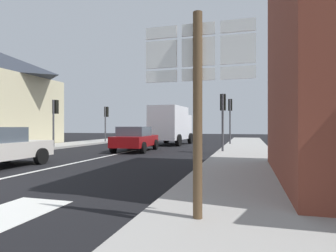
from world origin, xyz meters
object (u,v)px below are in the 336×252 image
delivery_truck (171,124)px  traffic_light_far_right (230,111)px  sedan_far (135,139)px  traffic_light_far_left (106,116)px  traffic_light_near_left (55,113)px  traffic_light_near_right (223,109)px  route_sign_post (198,93)px

delivery_truck → traffic_light_far_right: bearing=3.6°
sedan_far → traffic_light_far_left: bearing=129.0°
delivery_truck → traffic_light_near_left: bearing=-135.2°
sedan_far → delivery_truck: (0.50, 6.29, 0.89)m
traffic_light_far_left → traffic_light_near_right: size_ratio=0.99×
delivery_truck → traffic_light_near_right: size_ratio=1.57×
traffic_light_near_left → traffic_light_far_left: (0.00, 6.97, 0.01)m
sedan_far → traffic_light_far_right: size_ratio=1.20×
route_sign_post → traffic_light_near_right: (-0.61, 11.62, 0.41)m
delivery_truck → sedan_far: bearing=-94.5°
traffic_light_far_right → traffic_light_near_right: traffic_light_far_right is taller
delivery_truck → route_sign_post: 18.66m
traffic_light_near_right → delivery_truck: bearing=126.6°
sedan_far → route_sign_post: 13.02m
traffic_light_far_left → traffic_light_near_left: bearing=-90.0°
sedan_far → route_sign_post: route_sign_post is taller
traffic_light_far_left → route_sign_post: bearing=-58.4°
traffic_light_far_right → traffic_light_far_left: bearing=177.4°
traffic_light_far_left → sedan_far: bearing=-51.0°
delivery_truck → traffic_light_far_right: traffic_light_far_right is taller
sedan_far → traffic_light_far_right: (5.16, 6.59, 1.90)m
delivery_truck → traffic_light_far_right: size_ratio=1.43×
traffic_light_far_right → traffic_light_near_right: bearing=-90.0°
delivery_truck → traffic_light_near_left: size_ratio=1.59×
sedan_far → traffic_light_near_left: 5.95m
sedan_far → traffic_light_far_left: traffic_light_far_left is taller
route_sign_post → traffic_light_near_left: bearing=134.5°
traffic_light_near_left → traffic_light_far_right: (10.88, 6.48, 0.28)m
delivery_truck → traffic_light_near_right: bearing=-53.4°
delivery_truck → traffic_light_near_right: traffic_light_near_right is taller
traffic_light_near_right → sedan_far: bearing=-179.8°
traffic_light_far_right → traffic_light_far_left: 10.90m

